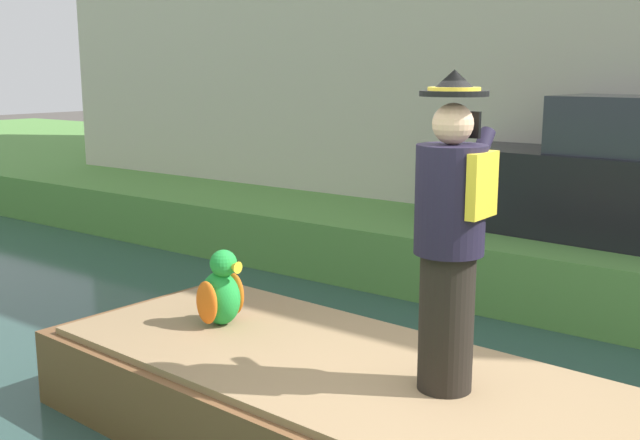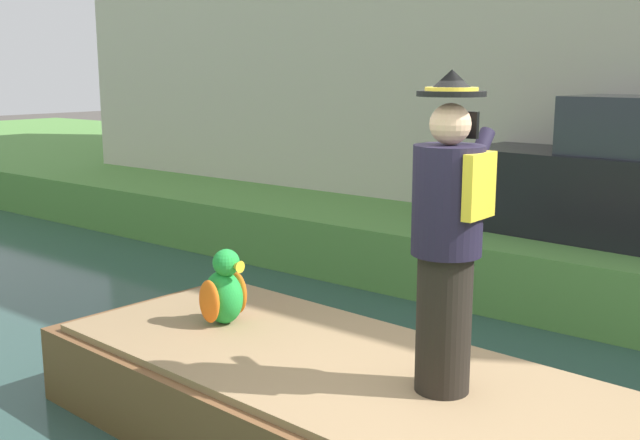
# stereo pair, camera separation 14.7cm
# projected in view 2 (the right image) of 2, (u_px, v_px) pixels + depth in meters

# --- Properties ---
(boat) EXTENTS (2.02, 4.29, 0.61)m
(boat) POSITION_uv_depth(u_px,v_px,m) (331.00, 403.00, 4.96)
(boat) COLOR brown
(boat) RESTS_ON canal_water
(person_pirate) EXTENTS (0.61, 0.42, 1.85)m
(person_pirate) POSITION_uv_depth(u_px,v_px,m) (448.00, 236.00, 4.25)
(person_pirate) COLOR black
(person_pirate) RESTS_ON boat
(parrot_plush) EXTENTS (0.36, 0.35, 0.57)m
(parrot_plush) POSITION_uv_depth(u_px,v_px,m) (224.00, 291.00, 5.55)
(parrot_plush) COLOR green
(parrot_plush) RESTS_ON boat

